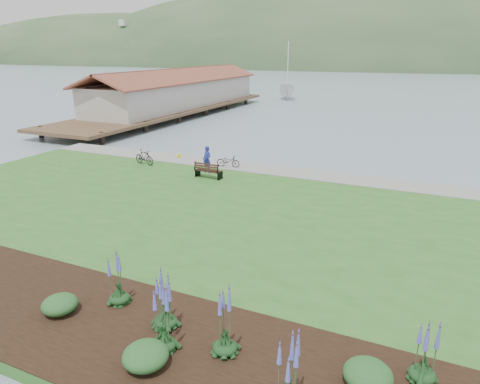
# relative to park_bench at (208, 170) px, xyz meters

# --- Properties ---
(ground) EXTENTS (600.00, 600.00, 0.00)m
(ground) POSITION_rel_park_bench_xyz_m (3.03, -3.71, -0.88)
(ground) COLOR gray
(ground) RESTS_ON ground
(lawn) EXTENTS (34.00, 20.00, 0.40)m
(lawn) POSITION_rel_park_bench_xyz_m (3.03, -5.71, -0.68)
(lawn) COLOR #2A5F21
(lawn) RESTS_ON ground
(shoreline_path) EXTENTS (34.00, 2.20, 0.03)m
(shoreline_path) POSITION_rel_park_bench_xyz_m (3.03, 3.19, -0.47)
(shoreline_path) COLOR gray
(shoreline_path) RESTS_ON lawn
(garden_bed) EXTENTS (24.00, 4.40, 0.04)m
(garden_bed) POSITION_rel_park_bench_xyz_m (6.03, -13.51, -0.46)
(garden_bed) COLOR black
(garden_bed) RESTS_ON lawn
(far_hillside) EXTENTS (580.00, 80.00, 38.00)m
(far_hillside) POSITION_rel_park_bench_xyz_m (23.03, 166.29, -0.88)
(far_hillside) COLOR #34522E
(far_hillside) RESTS_ON ground
(pier_pavilion) EXTENTS (8.00, 36.00, 5.40)m
(pier_pavilion) POSITION_rel_park_bench_xyz_m (-16.97, 23.82, 1.76)
(pier_pavilion) COLOR #4C3826
(pier_pavilion) RESTS_ON ground
(park_bench) EXTENTS (1.61, 0.72, 0.98)m
(park_bench) POSITION_rel_park_bench_xyz_m (0.00, 0.00, 0.00)
(park_bench) COLOR black
(park_bench) RESTS_ON lawn
(person) EXTENTS (0.79, 0.64, 1.91)m
(person) POSITION_rel_park_bench_xyz_m (-0.62, 1.06, 0.47)
(person) COLOR navy
(person) RESTS_ON lawn
(bicycle_a) EXTENTS (0.73, 1.57, 0.79)m
(bicycle_a) POSITION_rel_park_bench_xyz_m (0.01, 2.70, -0.09)
(bicycle_a) COLOR black
(bicycle_a) RESTS_ON lawn
(bicycle_b) EXTENTS (0.80, 1.69, 0.98)m
(bicycle_b) POSITION_rel_park_bench_xyz_m (-5.25, 1.03, 0.01)
(bicycle_b) COLOR black
(bicycle_b) RESTS_ON lawn
(sailboat) EXTENTS (13.57, 13.68, 27.72)m
(sailboat) POSITION_rel_park_bench_xyz_m (-10.13, 44.81, -0.88)
(sailboat) COLOR silver
(sailboat) RESTS_ON ground
(pannier) EXTENTS (0.23, 0.29, 0.27)m
(pannier) POSITION_rel_park_bench_xyz_m (-4.18, 3.49, -0.35)
(pannier) COLOR yellow
(pannier) RESTS_ON lawn
(echium_0) EXTENTS (0.62, 0.62, 2.02)m
(echium_0) POSITION_rel_park_bench_xyz_m (6.21, -13.73, 0.31)
(echium_0) COLOR #133416
(echium_0) RESTS_ON garden_bed
(echium_1) EXTENTS (0.62, 0.62, 2.17)m
(echium_1) POSITION_rel_park_bench_xyz_m (7.64, -13.21, 0.38)
(echium_1) COLOR #133416
(echium_1) RESTS_ON garden_bed
(echium_2) EXTENTS (0.62, 0.62, 1.89)m
(echium_2) POSITION_rel_park_bench_xyz_m (9.63, -14.23, 0.35)
(echium_2) COLOR #133416
(echium_2) RESTS_ON garden_bed
(echium_3) EXTENTS (0.62, 0.62, 1.83)m
(echium_3) POSITION_rel_park_bench_xyz_m (12.10, -12.19, 0.28)
(echium_3) COLOR #133416
(echium_3) RESTS_ON garden_bed
(echium_4) EXTENTS (0.62, 0.62, 1.91)m
(echium_4) POSITION_rel_park_bench_xyz_m (3.83, -12.53, 0.26)
(echium_4) COLOR #133416
(echium_4) RESTS_ON garden_bed
(echium_5) EXTENTS (0.62, 0.62, 1.80)m
(echium_5) POSITION_rel_park_bench_xyz_m (5.73, -12.92, 0.31)
(echium_5) COLOR #133416
(echium_5) RESTS_ON garden_bed
(shrub_0) EXTENTS (1.00, 1.00, 0.50)m
(shrub_0) POSITION_rel_park_bench_xyz_m (2.60, -13.60, -0.19)
(shrub_0) COLOR #1E4C21
(shrub_0) RESTS_ON garden_bed
(shrub_1) EXTENTS (1.10, 1.10, 0.55)m
(shrub_1) POSITION_rel_park_bench_xyz_m (6.14, -14.38, -0.17)
(shrub_1) COLOR #1E4C21
(shrub_1) RESTS_ON garden_bed
(shrub_2) EXTENTS (1.10, 1.10, 0.55)m
(shrub_2) POSITION_rel_park_bench_xyz_m (11.00, -12.86, -0.17)
(shrub_2) COLOR #1E4C21
(shrub_2) RESTS_ON garden_bed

